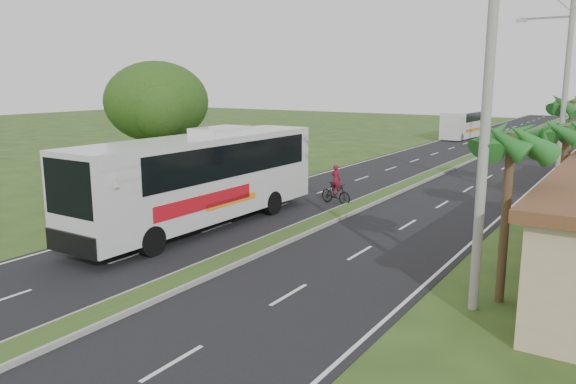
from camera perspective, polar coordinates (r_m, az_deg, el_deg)
The scene contains 14 objects.
ground at distance 19.37m, azimuth -8.76°, elevation -8.26°, with size 180.00×180.00×0.00m, color #294318.
road_asphalt at distance 36.33m, azimuth 12.50°, elevation 0.84°, with size 14.00×160.00×0.02m, color black.
median_strip at distance 36.31m, azimuth 12.51°, elevation 0.98°, with size 1.20×160.00×0.18m.
lane_edge_left at distance 39.09m, azimuth 3.26°, elevation 1.80°, with size 0.12×160.00×0.01m, color silver.
lane_edge_right at distance 34.66m, azimuth 22.93°, elevation -0.31°, with size 0.12×160.00×0.01m, color silver.
palm_verge_a at distance 17.00m, azimuth 21.74°, elevation 4.75°, with size 2.40×2.40×5.45m.
palm_verge_b at distance 25.85m, azimuth 26.46°, elevation 5.50°, with size 2.40×2.40×5.05m.
palm_verge_c at distance 32.82m, azimuth 26.95°, elevation 7.79°, with size 2.40×2.40×5.85m.
shade_tree at distance 33.92m, azimuth -13.31°, elevation 8.62°, with size 6.30×6.00×7.54m.
utility_pole_a at distance 16.06m, azimuth 19.52°, elevation 7.91°, with size 1.60×0.28×11.00m.
utility_pole_b at distance 31.83m, azimuth 26.34°, elevation 9.82°, with size 3.20×0.28×12.00m.
coach_bus_main at distance 24.96m, azimuth -8.67°, elevation 1.84°, with size 2.98×13.50×4.35m.
coach_bus_far at distance 67.08m, azimuth 17.65°, elevation 6.73°, with size 2.88×10.39×2.99m.
motorcyclist at distance 29.62m, azimuth 4.88°, elevation 0.16°, with size 1.95×0.84×2.11m.
Camera 1 is at (12.19, -13.61, 6.45)m, focal length 35.00 mm.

